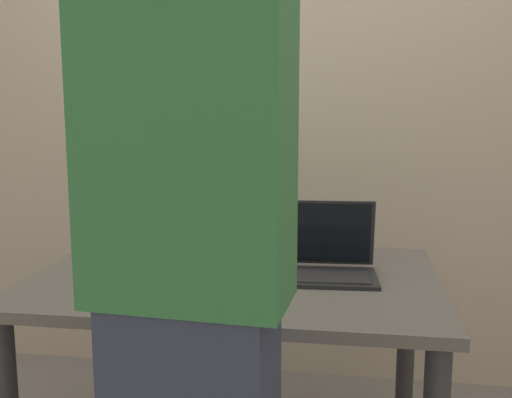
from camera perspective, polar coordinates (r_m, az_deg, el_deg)
The scene contains 7 objects.
desk at distance 1.98m, azimuth -2.04°, elevation -10.33°, with size 1.30×0.88×0.77m.
laptop at distance 1.95m, azimuth 6.75°, elevation -5.66°, with size 0.33×0.28×0.23m.
beer_bottle_dark at distance 2.33m, azimuth -7.93°, elevation -1.46°, with size 0.06×0.06×0.32m.
beer_bottle_brown at distance 2.27m, azimuth -3.24°, elevation -2.27°, with size 0.07×0.07×0.29m.
person_figure at distance 1.28m, azimuth -6.22°, elevation -10.01°, with size 0.43×0.30×1.78m.
coffee_mug at distance 2.09m, azimuth -7.85°, elevation -4.77°, with size 0.12×0.09×0.10m.
back_wall at distance 2.85m, azimuth 1.66°, elevation 8.80°, with size 6.00×0.10×2.60m, color tan.
Camera 1 is at (0.35, -1.84, 1.32)m, focal length 41.90 mm.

